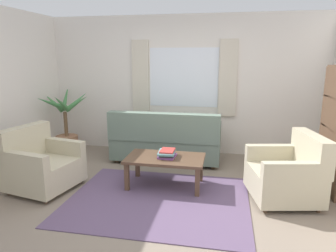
{
  "coord_description": "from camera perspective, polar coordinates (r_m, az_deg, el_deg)",
  "views": [
    {
      "loc": [
        0.83,
        -3.6,
        1.83
      ],
      "look_at": [
        -0.01,
        0.7,
        0.84
      ],
      "focal_mm": 32.71,
      "sensor_mm": 36.0,
      "label": 1
    }
  ],
  "objects": [
    {
      "name": "area_rug",
      "position": [
        4.12,
        -1.83,
        -13.56
      ],
      "size": [
        2.32,
        1.86,
        0.01
      ],
      "primitive_type": "cube",
      "color": "#604C6B",
      "rests_on": "ground_plane"
    },
    {
      "name": "wall_back",
      "position": [
        5.94,
        2.97,
        7.6
      ],
      "size": [
        5.32,
        0.12,
        2.6
      ],
      "primitive_type": "cube",
      "color": "silver",
      "rests_on": "ground_plane"
    },
    {
      "name": "book_stack_on_table",
      "position": [
        4.36,
        -0.2,
        -5.14
      ],
      "size": [
        0.26,
        0.33,
        0.11
      ],
      "color": "#7F478C",
      "rests_on": "coffee_table"
    },
    {
      "name": "potted_plant",
      "position": [
        6.26,
        -18.48,
        -0.36
      ],
      "size": [
        0.99,
        1.21,
        1.29
      ],
      "color": "#9E6B4C",
      "rests_on": "ground_plane"
    },
    {
      "name": "couch",
      "position": [
        5.44,
        -0.39,
        -2.86
      ],
      "size": [
        1.9,
        0.82,
        0.92
      ],
      "rotation": [
        0.0,
        0.0,
        3.14
      ],
      "color": "slate",
      "rests_on": "ground_plane"
    },
    {
      "name": "window_with_curtains",
      "position": [
        5.85,
        2.87,
        8.99
      ],
      "size": [
        1.98,
        0.07,
        1.4
      ],
      "color": "white"
    },
    {
      "name": "ground_plane",
      "position": [
        4.12,
        -1.83,
        -13.63
      ],
      "size": [
        6.24,
        6.24,
        0.0
      ],
      "primitive_type": "plane",
      "color": "gray"
    },
    {
      "name": "coffee_table",
      "position": [
        4.39,
        -0.54,
        -6.51
      ],
      "size": [
        1.1,
        0.64,
        0.44
      ],
      "color": "brown",
      "rests_on": "ground_plane"
    },
    {
      "name": "armchair_right",
      "position": [
        4.29,
        21.51,
        -8.32
      ],
      "size": [
        0.97,
        0.99,
        0.88
      ],
      "rotation": [
        0.0,
        0.0,
        -1.37
      ],
      "color": "#BCB293",
      "rests_on": "ground_plane"
    },
    {
      "name": "armchair_left",
      "position": [
        4.68,
        -22.63,
        -6.64
      ],
      "size": [
        0.97,
        0.98,
        0.88
      ],
      "rotation": [
        0.0,
        0.0,
        1.37
      ],
      "color": "#BCB293",
      "rests_on": "ground_plane"
    }
  ]
}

